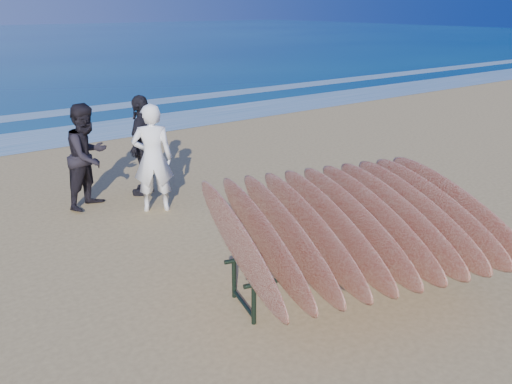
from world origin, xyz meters
TOP-DOWN VIEW (x-y plane):
  - ground at (0.00, 0.00)m, footprint 120.00×120.00m
  - foam_near at (0.00, 10.00)m, footprint 160.00×160.00m
  - foam_far at (0.00, 13.50)m, footprint 160.00×160.00m
  - surfboard_rack at (0.37, -0.74)m, footprint 3.80×3.58m
  - person_white at (-0.35, 3.30)m, footprint 0.83×0.73m
  - person_dark_a at (-1.18, 4.15)m, footprint 1.14×1.06m
  - person_dark_b at (-0.07, 4.23)m, footprint 1.12×1.11m

SIDE VIEW (x-z plane):
  - ground at x=0.00m, z-range 0.00..0.00m
  - foam_far at x=0.00m, z-range 0.01..0.01m
  - foam_near at x=0.00m, z-range 0.01..0.01m
  - surfboard_rack at x=0.37m, z-range 0.17..1.63m
  - person_dark_a at x=-1.18m, z-range 0.00..1.87m
  - person_white at x=-0.35m, z-range 0.00..1.90m
  - person_dark_b at x=-0.07m, z-range 0.00..1.90m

